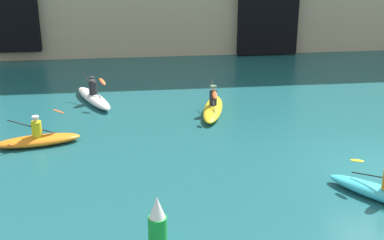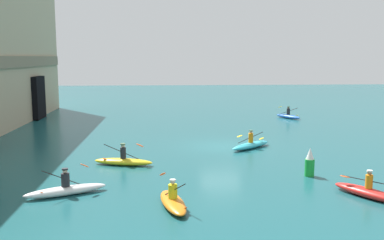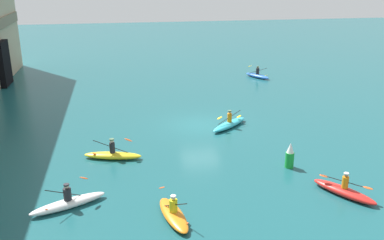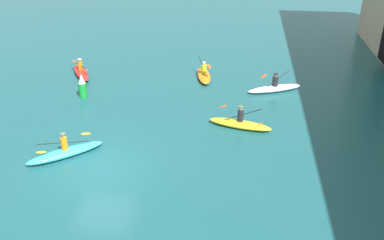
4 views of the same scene
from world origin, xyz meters
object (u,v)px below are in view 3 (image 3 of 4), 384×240
object	(u,v)px
marker_buoy	(290,156)
kayak_yellow	(113,155)
kayak_blue	(257,75)
kayak_cyan	(229,124)
kayak_red	(344,191)
kayak_white	(68,203)
kayak_orange	(173,214)

from	to	relation	value
marker_buoy	kayak_yellow	bearing A→B (deg)	73.44
kayak_blue	kayak_cyan	bearing A→B (deg)	-55.90
kayak_red	kayak_cyan	world-z (taller)	kayak_cyan
kayak_blue	marker_buoy	xyz separation A→B (m)	(-19.13, 4.58, 0.40)
kayak_yellow	kayak_white	distance (m)	5.19
kayak_white	kayak_cyan	bearing A→B (deg)	-161.86
marker_buoy	kayak_orange	bearing A→B (deg)	119.86
kayak_white	marker_buoy	size ratio (longest dim) A/B	2.42
kayak_yellow	kayak_blue	bearing A→B (deg)	-116.00
kayak_yellow	marker_buoy	world-z (taller)	marker_buoy
kayak_cyan	kayak_white	size ratio (longest dim) A/B	0.92
kayak_red	kayak_orange	size ratio (longest dim) A/B	1.01
kayak_red	kayak_orange	bearing A→B (deg)	-118.07
kayak_red	kayak_cyan	distance (m)	10.04
kayak_orange	marker_buoy	world-z (taller)	marker_buoy
kayak_red	kayak_cyan	bearing A→B (deg)	164.49
kayak_cyan	kayak_blue	distance (m)	14.12
kayak_yellow	marker_buoy	xyz separation A→B (m)	(-2.69, -9.06, 0.41)
kayak_red	kayak_blue	xyz separation A→B (m)	(22.36, -3.25, 0.00)
kayak_orange	kayak_white	bearing A→B (deg)	-121.76
kayak_cyan	kayak_blue	xyz separation A→B (m)	(12.73, -6.11, 0.01)
kayak_blue	marker_buoy	bearing A→B (deg)	-43.72
kayak_cyan	kayak_blue	size ratio (longest dim) A/B	1.11
kayak_blue	marker_buoy	distance (m)	19.67
kayak_cyan	kayak_yellow	bearing A→B (deg)	165.46
kayak_orange	marker_buoy	distance (m)	7.62
kayak_yellow	kayak_blue	xyz separation A→B (m)	(16.43, -13.64, 0.01)
kayak_cyan	kayak_red	bearing A→B (deg)	-114.17
kayak_red	kayak_white	bearing A→B (deg)	-127.17
kayak_orange	kayak_blue	world-z (taller)	kayak_orange
kayak_cyan	marker_buoy	distance (m)	6.59
kayak_cyan	kayak_orange	bearing A→B (deg)	-157.15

